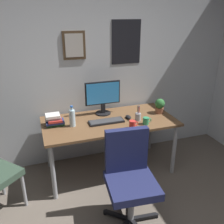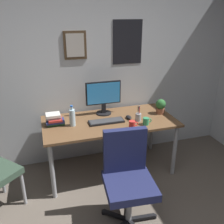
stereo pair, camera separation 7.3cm
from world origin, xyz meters
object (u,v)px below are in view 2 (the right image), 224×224
object	(u,v)px
coffee_mug_near	(132,125)
book_stack_left	(55,119)
monitor	(103,96)
coffee_mug_far	(146,121)
pen_cup	(138,117)
office_chair	(128,174)
computer_mouse	(129,117)
keyboard	(106,121)
water_bottle	(72,117)
potted_plant	(161,106)

from	to	relation	value
coffee_mug_near	book_stack_left	world-z (taller)	book_stack_left
coffee_mug_near	monitor	bearing A→B (deg)	110.06
coffee_mug_far	pen_cup	distance (m)	0.14
office_chair	computer_mouse	size ratio (longest dim) A/B	8.64
keyboard	coffee_mug_near	xyz separation A→B (m)	(0.24, -0.25, 0.04)
water_bottle	book_stack_left	size ratio (longest dim) A/B	1.19
coffee_mug_far	computer_mouse	bearing A→B (deg)	121.03
potted_plant	book_stack_left	distance (m)	1.37
computer_mouse	water_bottle	world-z (taller)	water_bottle
office_chair	coffee_mug_near	size ratio (longest dim) A/B	8.37
office_chair	pen_cup	xyz separation A→B (m)	(0.41, 0.73, 0.25)
coffee_mug_near	book_stack_left	bearing A→B (deg)	156.02
monitor	coffee_mug_far	xyz separation A→B (m)	(0.39, -0.48, -0.20)
keyboard	pen_cup	distance (m)	0.40
keyboard	book_stack_left	size ratio (longest dim) A/B	2.02
monitor	water_bottle	distance (m)	0.53
office_chair	pen_cup	size ratio (longest dim) A/B	4.75
coffee_mug_far	potted_plant	bearing A→B (deg)	39.39
computer_mouse	pen_cup	distance (m)	0.14
coffee_mug_far	pen_cup	bearing A→B (deg)	110.40
keyboard	pen_cup	xyz separation A→B (m)	(0.39, -0.07, 0.04)
coffee_mug_near	potted_plant	size ratio (longest dim) A/B	0.58
office_chair	coffee_mug_far	distance (m)	0.79
monitor	book_stack_left	xyz separation A→B (m)	(-0.65, -0.16, -0.17)
office_chair	monitor	size ratio (longest dim) A/B	2.07
office_chair	water_bottle	xyz separation A→B (m)	(-0.39, 0.83, 0.30)
monitor	pen_cup	size ratio (longest dim) A/B	2.30
coffee_mug_near	potted_plant	world-z (taller)	potted_plant
potted_plant	office_chair	bearing A→B (deg)	-131.85
monitor	coffee_mug_near	bearing A→B (deg)	-69.94
coffee_mug_far	potted_plant	world-z (taller)	potted_plant
keyboard	computer_mouse	bearing A→B (deg)	5.54
water_bottle	potted_plant	world-z (taller)	water_bottle
monitor	keyboard	distance (m)	0.36
pen_cup	computer_mouse	bearing A→B (deg)	132.01
coffee_mug_near	coffee_mug_far	bearing A→B (deg)	15.73
water_bottle	potted_plant	distance (m)	1.17
water_bottle	monitor	bearing A→B (deg)	29.31
coffee_mug_far	pen_cup	world-z (taller)	pen_cup
potted_plant	monitor	bearing A→B (deg)	163.53
keyboard	book_stack_left	distance (m)	0.62
pen_cup	keyboard	bearing A→B (deg)	169.93
monitor	computer_mouse	xyz separation A→B (m)	(0.26, -0.25, -0.22)
coffee_mug_near	book_stack_left	xyz separation A→B (m)	(-0.84, 0.37, 0.02)
coffee_mug_far	monitor	bearing A→B (deg)	129.39
coffee_mug_near	pen_cup	bearing A→B (deg)	50.63
potted_plant	pen_cup	world-z (taller)	pen_cup
office_chair	water_bottle	bearing A→B (deg)	115.01
monitor	water_bottle	size ratio (longest dim) A/B	1.82
book_stack_left	monitor	bearing A→B (deg)	13.87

